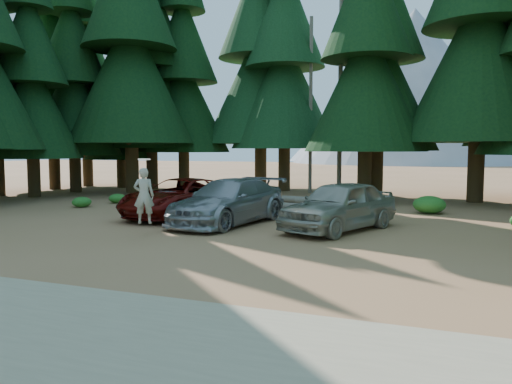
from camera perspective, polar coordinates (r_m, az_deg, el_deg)
ground at (r=13.78m, az=-6.15°, el=-5.77°), size 160.00×160.00×0.00m
gravel_strip at (r=8.69m, az=-26.57°, el=-12.66°), size 26.00×3.50×0.01m
forest_belt_north at (r=27.86m, az=8.04°, el=-0.35°), size 36.00×7.00×22.00m
snag_front at (r=27.31m, az=9.63°, el=12.14°), size 0.24×0.24×12.00m
snag_back at (r=29.11m, az=6.27°, el=9.75°), size 0.20×0.20×10.00m
mountain_peak at (r=101.17m, az=16.15°, el=10.54°), size 48.00×50.00×28.00m
red_pickup at (r=18.97m, az=-8.66°, el=-0.64°), size 3.20×5.52×1.45m
silver_minivan_center at (r=17.06m, az=-3.18°, el=-1.09°), size 2.98×5.53×1.52m
silver_minivan_right at (r=15.85m, az=9.52°, el=-1.53°), size 3.44×4.97×1.57m
frisbee_player at (r=15.11m, az=-12.69°, el=-0.36°), size 0.71×0.61×1.92m
log_left at (r=20.90m, az=2.19°, el=-1.60°), size 4.73×0.90×0.34m
log_mid at (r=23.18m, az=8.83°, el=-1.07°), size 3.55×0.58×0.29m
log_right at (r=22.95m, az=8.11°, el=-1.08°), size 4.93×1.34×0.32m
shrub_far_left at (r=24.42m, az=-15.57°, el=-0.71°), size 0.80×0.80×0.44m
shrub_left at (r=22.65m, az=-3.97°, el=-0.79°), size 1.06×1.06×0.58m
shrub_center_left at (r=21.01m, az=7.30°, el=-1.27°), size 1.06×1.06×0.58m
shrub_center_right at (r=22.34m, az=13.65°, el=-1.00°), size 1.06×1.06×0.58m
shrub_right at (r=22.09m, az=12.12°, el=-1.00°), size 1.11×1.11×0.61m
shrub_far_right at (r=20.93m, az=19.20°, el=-1.37°), size 1.26×1.26×0.70m
shrub_edge_west at (r=23.14m, az=-19.30°, el=-1.09°), size 0.83×0.83×0.46m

